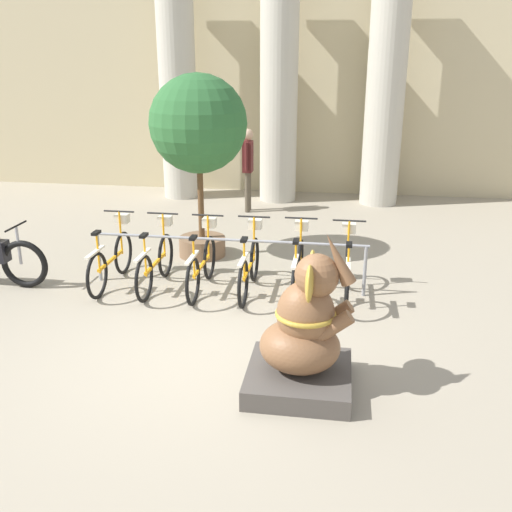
% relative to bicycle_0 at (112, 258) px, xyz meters
% --- Properties ---
extents(ground_plane, '(60.00, 60.00, 0.00)m').
position_rel_bicycle_0_xyz_m(ground_plane, '(1.83, -1.84, -0.41)').
color(ground_plane, '#9E937F').
extents(building_facade, '(20.00, 0.20, 6.00)m').
position_rel_bicycle_0_xyz_m(building_facade, '(1.83, 6.76, 2.59)').
color(building_facade, '#C6B78E').
rests_on(building_facade, ground_plane).
extents(column_left, '(1.07, 1.07, 5.16)m').
position_rel_bicycle_0_xyz_m(column_left, '(-0.54, 5.76, 2.22)').
color(column_left, '#BCB7A8').
rests_on(column_left, ground_plane).
extents(column_middle, '(1.07, 1.07, 5.16)m').
position_rel_bicycle_0_xyz_m(column_middle, '(1.83, 5.76, 2.22)').
color(column_middle, '#BCB7A8').
rests_on(column_middle, ground_plane).
extents(column_right, '(1.07, 1.07, 5.16)m').
position_rel_bicycle_0_xyz_m(column_right, '(4.20, 5.76, 2.22)').
color(column_right, '#BCB7A8').
rests_on(column_right, ground_plane).
extents(bike_rack, '(4.09, 0.05, 0.77)m').
position_rel_bicycle_0_xyz_m(bike_rack, '(1.74, 0.11, 0.21)').
color(bike_rack, gray).
rests_on(bike_rack, ground_plane).
extents(bicycle_0, '(0.48, 1.68, 1.04)m').
position_rel_bicycle_0_xyz_m(bicycle_0, '(0.00, 0.00, 0.00)').
color(bicycle_0, black).
rests_on(bicycle_0, ground_plane).
extents(bicycle_1, '(0.48, 1.68, 1.04)m').
position_rel_bicycle_0_xyz_m(bicycle_1, '(0.70, -0.02, 0.00)').
color(bicycle_1, black).
rests_on(bicycle_1, ground_plane).
extents(bicycle_2, '(0.48, 1.68, 1.04)m').
position_rel_bicycle_0_xyz_m(bicycle_2, '(1.40, -0.01, 0.00)').
color(bicycle_2, black).
rests_on(bicycle_2, ground_plane).
extents(bicycle_3, '(0.48, 1.68, 1.04)m').
position_rel_bicycle_0_xyz_m(bicycle_3, '(2.09, 0.01, 0.00)').
color(bicycle_3, black).
rests_on(bicycle_3, ground_plane).
extents(bicycle_4, '(0.48, 1.68, 1.04)m').
position_rel_bicycle_0_xyz_m(bicycle_4, '(2.79, 0.03, 0.00)').
color(bicycle_4, black).
rests_on(bicycle_4, ground_plane).
extents(bicycle_5, '(0.48, 1.68, 1.04)m').
position_rel_bicycle_0_xyz_m(bicycle_5, '(3.49, 0.00, 0.00)').
color(bicycle_5, black).
rests_on(bicycle_5, ground_plane).
extents(elephant_statue, '(1.07, 1.07, 1.72)m').
position_rel_bicycle_0_xyz_m(elephant_statue, '(3.05, -2.44, 0.17)').
color(elephant_statue, '#4C4742').
rests_on(elephant_statue, ground_plane).
extents(person_pedestrian, '(0.24, 0.47, 1.81)m').
position_rel_bicycle_0_xyz_m(person_pedestrian, '(1.31, 4.56, 0.69)').
color(person_pedestrian, brown).
rests_on(person_pedestrian, ground_plane).
extents(potted_tree, '(1.59, 1.59, 3.03)m').
position_rel_bicycle_0_xyz_m(potted_tree, '(1.02, 1.50, 1.73)').
color(potted_tree, brown).
rests_on(potted_tree, ground_plane).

